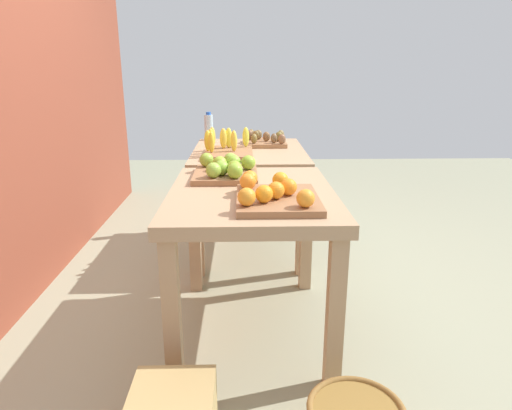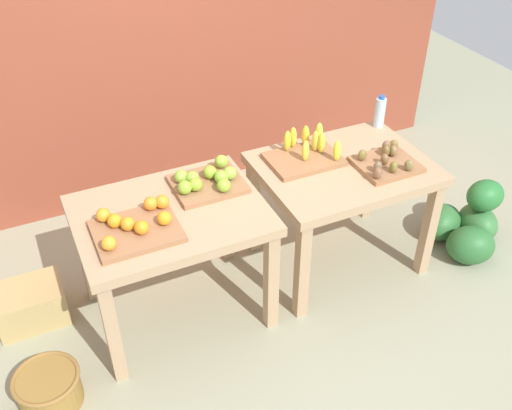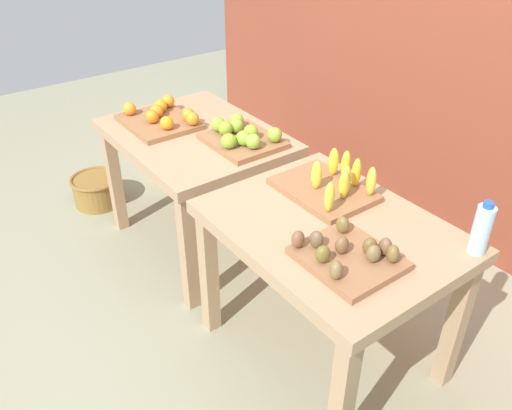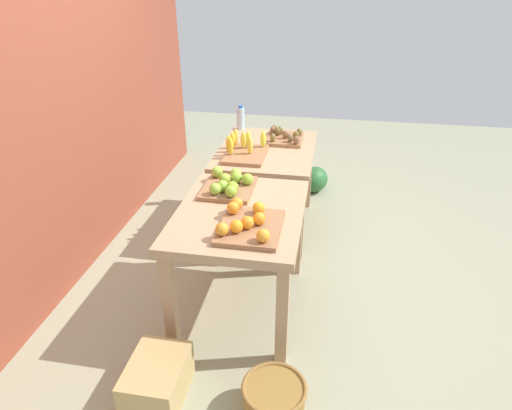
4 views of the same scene
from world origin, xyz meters
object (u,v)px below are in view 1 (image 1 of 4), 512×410
Objects in this scene: banana_crate at (226,148)px; watermelon_pile at (273,194)px; display_table_right at (249,165)px; orange_bin at (274,195)px; display_table_left at (252,212)px; water_bottle at (209,127)px; apple_bin at (226,169)px; kiwi_bin at (265,140)px.

banana_crate is 0.66× the size of watermelon_pile.
display_table_right reaches higher than watermelon_pile.
display_table_right is at bearing 4.07° from orange_bin.
display_table_left reaches higher than watermelon_pile.
display_table_right is 0.60m from water_bottle.
apple_bin reaches higher than display_table_right.
display_table_right is 2.36× the size of banana_crate.
apple_bin is 1.10× the size of kiwi_bin.
water_bottle reaches higher than kiwi_bin.
orange_bin is 1.17m from banana_crate.
orange_bin reaches higher than display_table_left.
watermelon_pile is (2.03, -0.24, -0.48)m from display_table_left.
banana_crate is at bearing 144.83° from kiwi_bin.
banana_crate is at bearing 12.40° from orange_bin.
kiwi_bin is (0.40, -0.28, -0.01)m from banana_crate.
display_table_left is 2.36× the size of banana_crate.
apple_bin is (0.49, 0.23, 0.01)m from orange_bin.
display_table_left is 1.35m from kiwi_bin.
orange_bin is 2.00× the size of water_bottle.
banana_crate is at bearing -165.77° from water_bottle.
watermelon_pile is at bearing -20.05° from banana_crate.
display_table_left is at bearing 174.73° from kiwi_bin.
display_table_right is (1.12, 0.00, 0.00)m from display_table_left.
display_table_right is at bearing -40.54° from banana_crate.
watermelon_pile is at bearing -9.68° from kiwi_bin.
water_bottle is (1.31, 0.19, 0.06)m from apple_bin.
apple_bin is 0.66m from banana_crate.
water_bottle is at bearing 8.23° from apple_bin.
water_bottle reaches higher than apple_bin.
banana_crate is (0.66, 0.03, 0.00)m from apple_bin.
orange_bin reaches higher than display_table_right.
display_table_left is at bearing 180.00° from display_table_right.
banana_crate is 0.49m from kiwi_bin.
apple_bin is 1.32m from water_bottle.
kiwi_bin is 0.95m from watermelon_pile.
display_table_right is 1.06m from watermelon_pile.
orange_bin is at bearing -166.94° from water_bottle.
display_table_right is at bearing 0.00° from display_table_left.
water_bottle is 1.00m from watermelon_pile.
display_table_left is 1.00× the size of display_table_right.
watermelon_pile is at bearing -14.88° from display_table_right.
water_bottle reaches higher than orange_bin.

